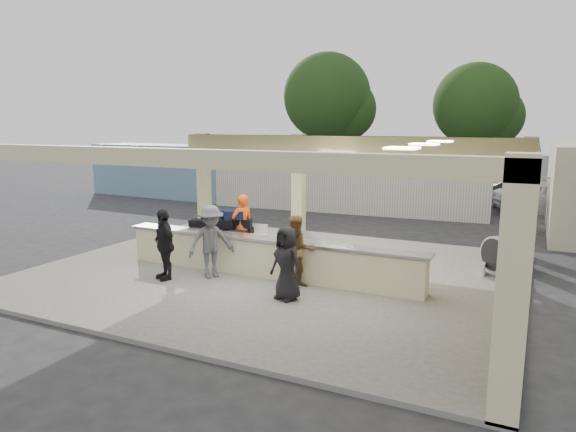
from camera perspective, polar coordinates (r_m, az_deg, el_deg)
The scene contains 16 objects.
ground at distance 13.57m, azimuth -1.41°, elevation -6.47°, with size 120.00×120.00×0.00m, color #242527.
pavilion at distance 13.74m, azimuth 0.61°, elevation -0.47°, with size 12.01×10.00×3.55m.
baggage_counter at distance 12.99m, azimuth -2.43°, elevation -4.56°, with size 8.20×0.58×0.98m.
luggage_cart at distance 14.78m, azimuth -7.69°, elevation -1.81°, with size 2.61×1.91×1.38m.
drum_fan at distance 13.98m, azimuth 22.29°, elevation -3.99°, with size 0.89×0.85×1.03m.
baggage_handler at distance 14.63m, azimuth -5.11°, elevation -1.17°, with size 0.67×0.37×1.84m, color #DA450B.
passenger_a at distance 11.99m, azimuth 1.08°, elevation -3.99°, with size 0.83×0.36×1.71m, color brown.
passenger_b at distance 12.97m, azimuth -13.60°, elevation -3.09°, with size 1.03×0.37×1.75m, color black.
passenger_c at distance 12.88m, azimuth -8.56°, elevation -2.84°, with size 1.18×0.41×1.83m, color #49494E.
passenger_d at distance 11.17m, azimuth -0.16°, elevation -5.26°, with size 0.79×0.33×1.63m, color black.
car_white_a at distance 25.24m, azimuth 27.47°, elevation 1.74°, with size 2.27×4.79×1.37m, color silver.
car_dark at distance 26.16m, azimuth 25.90°, elevation 2.18°, with size 1.50×4.26×1.42m, color black.
container_white at distance 23.62m, azimuth 6.63°, elevation 3.91°, with size 12.35×2.47×2.68m, color silver.
container_blue at distance 28.34m, azimuth -11.76°, elevation 4.91°, with size 10.68×2.56×2.78m, color #6882A7.
tree_left at distance 38.27m, azimuth 4.90°, elevation 12.69°, with size 6.60×6.30×9.00m.
tree_mid at distance 37.92m, azimuth 20.56°, elevation 11.17°, with size 6.00×5.60×8.00m.
Camera 1 is at (5.92, -11.58, 3.89)m, focal length 32.00 mm.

